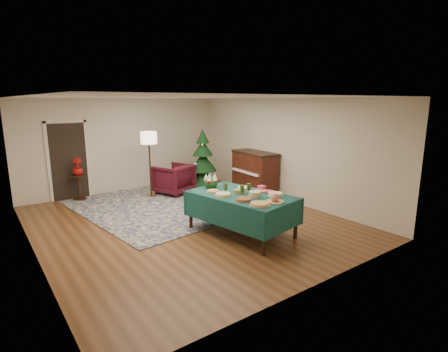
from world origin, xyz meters
TOP-DOWN VIEW (x-y plane):
  - room_shell at (0.00, 0.00)m, footprint 7.00×7.00m
  - doorway at (-1.60, 3.48)m, footprint 1.08×0.04m
  - rug at (-0.15, 1.40)m, footprint 3.69×4.56m
  - buffet_table at (0.53, -1.27)m, footprint 1.59×2.29m
  - platter_0 at (0.31, -2.06)m, footprint 0.38×0.38m
  - platter_1 at (0.66, -2.07)m, footprint 0.34×0.34m
  - platter_2 at (0.98, -1.77)m, footprint 0.32×0.32m
  - platter_3 at (0.26, -1.67)m, footprint 0.33×0.33m
  - platter_4 at (0.60, -1.59)m, footprint 0.27×0.27m
  - platter_5 at (0.94, -1.39)m, footprint 0.28×0.28m
  - platter_6 at (0.17, -1.15)m, footprint 0.35×0.35m
  - platter_7 at (0.54, -1.19)m, footprint 0.27×0.27m
  - platter_8 at (0.85, -0.96)m, footprint 0.30×0.30m
  - platter_9 at (0.16, -0.82)m, footprint 0.28×0.28m
  - goblet_0 at (0.35, -0.98)m, footprint 0.09×0.09m
  - goblet_1 at (0.73, -1.26)m, footprint 0.09×0.09m
  - goblet_2 at (0.53, -1.29)m, footprint 0.09×0.09m
  - napkin_stack at (1.05, -1.51)m, footprint 0.19×0.19m
  - gift_box at (1.03, -1.31)m, footprint 0.15×0.15m
  - centerpiece at (0.34, -0.48)m, footprint 0.29×0.30m
  - armchair at (0.92, 2.27)m, footprint 1.15×1.12m
  - floor_lamp at (0.25, 2.39)m, footprint 0.44×0.44m
  - side_table at (-1.46, 3.20)m, footprint 0.38×0.38m
  - potted_plant at (-1.46, 3.20)m, footprint 0.26×0.46m
  - christmas_tree at (1.83, 2.16)m, footprint 1.19×1.19m
  - piano at (2.68, 0.80)m, footprint 0.77×1.48m

SIDE VIEW (x-z plane):
  - rug at x=-0.15m, z-range 0.00..0.02m
  - side_table at x=-1.46m, z-range -0.01..0.67m
  - armchair at x=0.92m, z-range 0.00..0.94m
  - piano at x=2.68m, z-range -0.01..1.23m
  - buffet_table at x=0.53m, z-range 0.25..1.06m
  - potted_plant at x=-1.46m, z-range 0.68..0.94m
  - christmas_tree at x=1.83m, z-range -0.09..1.73m
  - platter_5 at x=0.94m, z-range 0.82..0.86m
  - platter_9 at x=0.16m, z-range 0.82..0.86m
  - platter_8 at x=0.85m, z-range 0.82..0.86m
  - napkin_stack at x=1.05m, z-range 0.82..0.86m
  - platter_0 at x=0.31m, z-range 0.81..0.87m
  - platter_6 at x=0.17m, z-range 0.81..0.87m
  - platter_3 at x=0.26m, z-range 0.81..0.87m
  - platter_2 at x=0.98m, z-range 0.81..0.88m
  - platter_7 at x=0.54m, z-range 0.81..0.89m
  - platter_4 at x=0.60m, z-range 0.81..0.93m
  - gift_box at x=1.03m, z-range 0.82..0.93m
  - platter_1 at x=0.66m, z-range 0.80..0.98m
  - goblet_0 at x=0.35m, z-range 0.82..1.01m
  - goblet_1 at x=0.73m, z-range 0.82..1.01m
  - goblet_2 at x=0.53m, z-range 0.82..1.01m
  - centerpiece at x=0.34m, z-range 0.79..1.13m
  - doorway at x=-1.60m, z-range 0.02..2.18m
  - room_shell at x=0.00m, z-range -2.15..4.85m
  - floor_lamp at x=0.25m, z-range 0.63..2.44m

